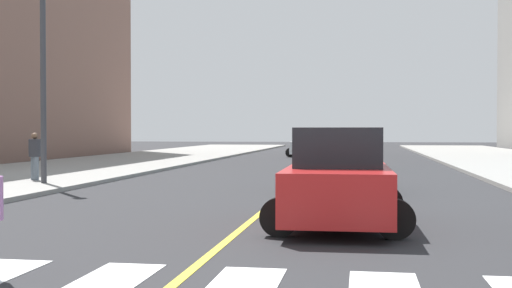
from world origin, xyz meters
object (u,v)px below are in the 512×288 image
car_white_fifth (305,145)px  street_lamp (43,57)px  car_gray_second (352,143)px  car_red_fourth (338,180)px  car_black_third (350,164)px  pedestrian_walking_west (35,154)px  car_green_nearest (350,151)px

car_white_fifth → street_lamp: bearing=-103.3°
car_gray_second → car_red_fourth: bearing=91.4°
car_black_third → pedestrian_walking_west: car_black_third is taller
car_green_nearest → car_red_fourth: bearing=87.4°
car_black_third → street_lamp: size_ratio=0.58×
car_red_fourth → pedestrian_walking_west: bearing=-38.6°
car_gray_second → car_white_fifth: (-3.44, -6.45, -0.06)m
car_red_fourth → pedestrian_walking_west: (-11.56, 8.92, 0.16)m
car_gray_second → car_black_third: bearing=91.7°
pedestrian_walking_west → street_lamp: street_lamp is taller
car_white_fifth → street_lamp: 29.12m
car_gray_second → car_black_third: (0.42, -34.33, -0.05)m
car_red_fourth → car_black_third: bearing=-91.7°
car_black_third → street_lamp: (-10.70, -0.18, 3.68)m
car_red_fourth → street_lamp: (-10.60, 7.75, 3.63)m
car_white_fifth → street_lamp: size_ratio=0.57×
car_green_nearest → car_white_fifth: 16.21m
car_white_fifth → pedestrian_walking_west: (-7.81, -26.90, 0.22)m
car_green_nearest → car_gray_second: (-0.23, 22.25, 0.02)m
car_white_fifth → car_green_nearest: bearing=-76.5°
car_white_fifth → pedestrian_walking_west: car_white_fifth is taller
car_black_third → car_red_fourth: car_red_fourth is taller
car_white_fifth → pedestrian_walking_west: bearing=-105.8°
car_gray_second → pedestrian_walking_west: (-11.25, -33.35, 0.17)m
car_gray_second → pedestrian_walking_west: 35.20m
car_black_third → street_lamp: bearing=1.1°
car_gray_second → car_white_fifth: bearing=62.9°
car_gray_second → car_black_third: car_gray_second is taller
car_gray_second → car_white_fifth: car_gray_second is taller
car_black_third → pedestrian_walking_west: (-11.67, 0.98, 0.22)m
car_green_nearest → car_red_fourth: 20.02m
car_gray_second → car_black_third: 34.34m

